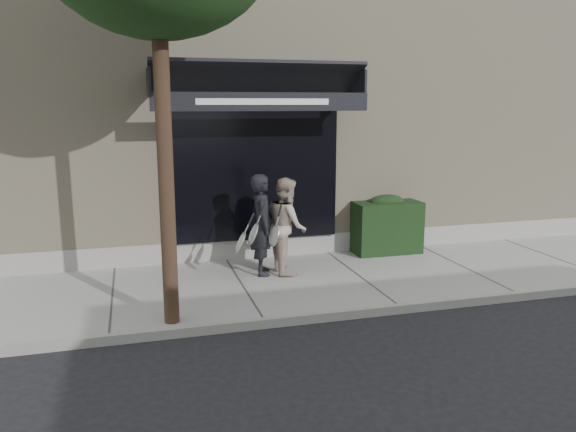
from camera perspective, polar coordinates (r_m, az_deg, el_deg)
name	(u,v)px	position (r m, az deg, el deg)	size (l,w,h in m)	color
ground	(357,281)	(9.72, 7.05, -6.59)	(80.00, 80.00, 0.00)	black
sidewalk	(357,278)	(9.70, 7.06, -6.25)	(20.00, 3.00, 0.12)	gray
curb	(399,309)	(8.37, 11.17, -9.21)	(20.00, 0.10, 0.14)	gray
building_facade	(282,114)	(13.95, -0.64, 10.35)	(14.30, 8.04, 5.64)	#C2B594
hedge	(386,225)	(11.09, 9.91, -0.90)	(1.30, 0.70, 1.14)	black
pedestrian_front	(262,225)	(9.45, -2.63, -0.90)	(0.81, 0.88, 1.72)	black
pedestrian_back	(287,225)	(9.56, -0.15, -0.96)	(0.72, 0.89, 1.64)	#B09D8D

